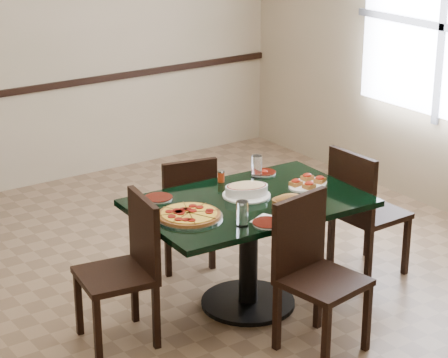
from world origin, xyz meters
TOP-DOWN VIEW (x-y plane):
  - floor at (0.00, 0.00)m, footprint 5.50×5.50m
  - room_shell at (1.02, 1.73)m, footprint 5.50×5.50m
  - main_table at (0.14, -0.25)m, footprint 1.51×1.01m
  - chair_far at (0.12, 0.48)m, footprint 0.47×0.47m
  - chair_near at (0.15, -0.87)m, footprint 0.51×0.51m
  - chair_right at (1.07, -0.33)m, footprint 0.45×0.45m
  - chair_left at (-0.71, -0.18)m, footprint 0.49×0.49m
  - pepperoni_pizza at (-0.33, -0.27)m, footprint 0.41×0.41m
  - lasagna_casserole at (0.17, -0.18)m, footprint 0.33×0.31m
  - bread_basket at (0.27, -0.50)m, footprint 0.27×0.23m
  - bruschetta_platter at (0.63, -0.26)m, footprint 0.37×0.30m
  - side_plate_near at (0.00, -0.63)m, footprint 0.19×0.19m
  - side_plate_far_r at (0.53, 0.10)m, footprint 0.17×0.17m
  - side_plate_far_l at (-0.32, 0.10)m, footprint 0.18×0.18m
  - napkin_setting at (0.04, -0.59)m, footprint 0.22×0.22m
  - water_glass_a at (0.45, 0.08)m, footprint 0.07×0.07m
  - water_glass_b at (-0.14, -0.57)m, footprint 0.07×0.07m
  - pepper_shaker at (0.19, 0.14)m, footprint 0.05×0.05m

SIDE VIEW (x-z plane):
  - floor at x=0.00m, z-range 0.00..0.00m
  - chair_far at x=0.12m, z-range 0.05..0.90m
  - chair_left at x=-0.71m, z-range 0.06..0.98m
  - chair_right at x=1.07m, z-range 0.06..1.00m
  - chair_near at x=0.15m, z-range 0.06..1.01m
  - main_table at x=0.14m, z-range 0.19..0.94m
  - napkin_setting at x=0.04m, z-range 0.75..0.76m
  - side_plate_near at x=0.00m, z-range 0.75..0.77m
  - side_plate_far_l at x=-0.32m, z-range 0.75..0.77m
  - side_plate_far_r at x=0.53m, z-range 0.74..0.77m
  - pepperoni_pizza at x=-0.33m, z-range 0.75..0.79m
  - bruschetta_platter at x=0.63m, z-range 0.75..0.80m
  - bread_basket at x=0.27m, z-range 0.74..0.84m
  - pepper_shaker at x=0.19m, z-range 0.75..0.83m
  - lasagna_casserole at x=0.17m, z-range 0.75..0.84m
  - water_glass_a at x=0.45m, z-range 0.75..0.90m
  - water_glass_b at x=-0.14m, z-range 0.75..0.91m
  - room_shell at x=1.02m, z-range -1.58..3.92m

